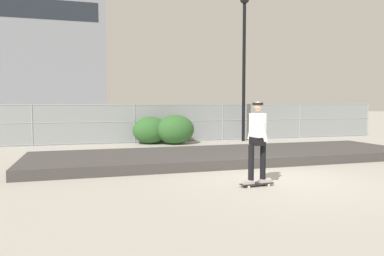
{
  "coord_description": "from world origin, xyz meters",
  "views": [
    {
      "loc": [
        -4.58,
        -7.96,
        1.9
      ],
      "look_at": [
        -0.63,
        5.26,
        0.95
      ],
      "focal_mm": 34.28,
      "sensor_mm": 36.0,
      "label": 1
    }
  ],
  "objects_px": {
    "skater": "(257,137)",
    "street_lamp": "(244,52)",
    "shrub_center": "(175,130)",
    "skateboard": "(257,184)",
    "shrub_left": "(150,130)",
    "parked_car_near": "(82,123)"
  },
  "relations": [
    {
      "from": "skater",
      "to": "street_lamp",
      "type": "distance_m",
      "value": 10.54
    },
    {
      "from": "street_lamp",
      "to": "shrub_center",
      "type": "relative_size",
      "value": 4.07
    },
    {
      "from": "skateboard",
      "to": "shrub_left",
      "type": "distance_m",
      "value": 9.33
    },
    {
      "from": "skateboard",
      "to": "shrub_center",
      "type": "distance_m",
      "value": 8.86
    },
    {
      "from": "street_lamp",
      "to": "skateboard",
      "type": "bearing_deg",
      "value": -112.83
    },
    {
      "from": "skateboard",
      "to": "parked_car_near",
      "type": "height_order",
      "value": "parked_car_near"
    },
    {
      "from": "parked_car_near",
      "to": "skater",
      "type": "bearing_deg",
      "value": -73.91
    },
    {
      "from": "shrub_center",
      "to": "shrub_left",
      "type": "bearing_deg",
      "value": 157.31
    },
    {
      "from": "skateboard",
      "to": "parked_car_near",
      "type": "xyz_separation_m",
      "value": [
        -3.8,
        13.18,
        0.78
      ]
    },
    {
      "from": "street_lamp",
      "to": "shrub_left",
      "type": "relative_size",
      "value": 4.35
    },
    {
      "from": "shrub_left",
      "to": "skater",
      "type": "bearing_deg",
      "value": -85.16
    },
    {
      "from": "shrub_left",
      "to": "parked_car_near",
      "type": "bearing_deg",
      "value": 127.72
    },
    {
      "from": "shrub_left",
      "to": "shrub_center",
      "type": "height_order",
      "value": "shrub_center"
    },
    {
      "from": "skateboard",
      "to": "parked_car_near",
      "type": "relative_size",
      "value": 0.18
    },
    {
      "from": "skater",
      "to": "street_lamp",
      "type": "bearing_deg",
      "value": 67.17
    },
    {
      "from": "shrub_left",
      "to": "shrub_center",
      "type": "relative_size",
      "value": 0.93
    },
    {
      "from": "skater",
      "to": "street_lamp",
      "type": "relative_size",
      "value": 0.26
    },
    {
      "from": "parked_car_near",
      "to": "shrub_center",
      "type": "relative_size",
      "value": 2.56
    },
    {
      "from": "skater",
      "to": "parked_car_near",
      "type": "distance_m",
      "value": 13.73
    },
    {
      "from": "skater",
      "to": "street_lamp",
      "type": "height_order",
      "value": "street_lamp"
    },
    {
      "from": "skater",
      "to": "shrub_left",
      "type": "relative_size",
      "value": 1.14
    },
    {
      "from": "street_lamp",
      "to": "shrub_center",
      "type": "bearing_deg",
      "value": -173.44
    }
  ]
}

